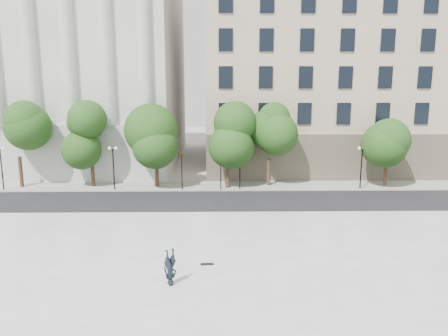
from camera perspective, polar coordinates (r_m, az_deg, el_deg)
The scene contains 12 objects.
ground at distance 21.43m, azimuth -9.67°, elevation -18.08°, with size 160.00×160.00×0.00m, color beige.
plaza at distance 23.96m, azimuth -8.59°, elevation -14.09°, with size 44.00×22.00×0.45m, color white.
street at distance 38.02m, azimuth -5.62°, elevation -4.59°, with size 60.00×8.00×0.02m, color black.
far_sidewalk at distance 43.79m, azimuth -4.99°, elevation -2.35°, with size 60.00×4.00×0.12m, color #A4A197.
building_west at distance 60.47m, azimuth -20.91°, elevation 13.02°, with size 31.50×27.65×25.60m.
building_east at distance 59.75m, azimuth 15.83°, elevation 11.69°, with size 36.00×26.15×23.00m.
traffic_light_west at distance 41.40m, azimuth -5.57°, elevation 2.04°, with size 0.70×1.90×4.25m.
traffic_light_east at distance 41.27m, azimuth -0.44°, elevation 2.02°, with size 0.93×1.81×4.22m.
person_lying at distance 22.59m, azimuth -6.99°, elevation -14.34°, with size 0.68×0.45×1.87m, color black.
skateboard at distance 24.74m, azimuth -2.23°, elevation -12.43°, with size 0.73×0.19×0.07m, color black.
street_trees at distance 42.51m, azimuth -6.15°, elevation 4.25°, with size 39.64×4.80×7.87m.
lamp_posts at distance 41.85m, azimuth -5.80°, elevation 1.04°, with size 35.32×0.28×4.45m.
Camera 1 is at (3.13, -18.40, 10.53)m, focal length 35.00 mm.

